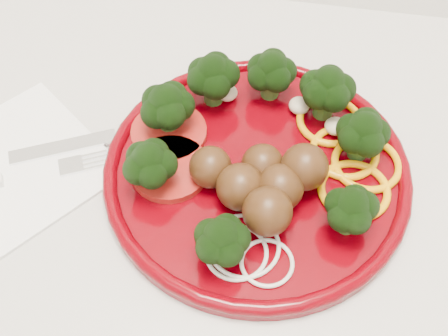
# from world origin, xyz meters

# --- Properties ---
(plate) EXTENTS (0.29, 0.29, 0.07)m
(plate) POSITION_xyz_m (0.11, 1.73, 0.92)
(plate) COLOR #510006
(plate) RESTS_ON counter
(napkin) EXTENTS (0.23, 0.23, 0.00)m
(napkin) POSITION_xyz_m (-0.13, 1.69, 0.90)
(napkin) COLOR white
(napkin) RESTS_ON counter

